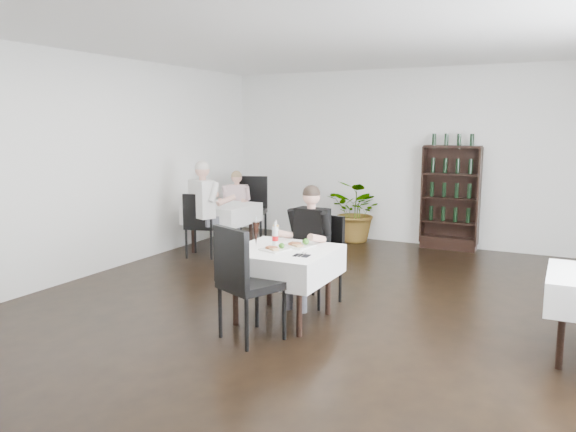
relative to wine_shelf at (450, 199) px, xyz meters
The scene contains 18 objects.
room_shell 4.40m from the wine_shelf, 97.92° to the right, with size 9.00×9.00×9.00m.
wine_shelf is the anchor object (origin of this frame).
main_table 4.41m from the wine_shelf, 101.78° to the right, with size 1.03×1.03×0.77m.
left_table 3.77m from the wine_shelf, 151.20° to the right, with size 0.98×0.98×0.77m.
potted_tree 1.60m from the wine_shelf, behind, with size 0.98×0.85×1.09m, color #295F20.
main_chair_far 3.65m from the wine_shelf, 102.66° to the right, with size 0.57×0.57×1.02m.
main_chair_near 5.11m from the wine_shelf, 100.81° to the right, with size 0.67×0.68×1.12m.
left_chair_far 3.38m from the wine_shelf, 162.69° to the right, with size 0.67×0.67×1.16m.
left_chair_near 4.10m from the wine_shelf, 144.58° to the right, with size 0.57×0.58×1.01m.
diner_main 3.84m from the wine_shelf, 103.15° to the right, with size 0.55×0.57×1.38m.
diner_left_far 3.61m from the wine_shelf, 160.30° to the right, with size 0.53×0.57×1.27m.
diner_left_near 3.98m from the wine_shelf, 144.30° to the right, with size 0.68×0.71×1.51m.
plate_far 4.22m from the wine_shelf, 100.81° to the right, with size 0.34×0.34×0.09m.
plate_near 4.51m from the wine_shelf, 101.97° to the right, with size 0.31×0.31×0.08m.
pilsner_dark 4.48m from the wine_shelf, 105.84° to the right, with size 0.08×0.08×0.32m.
pilsner_lager 4.30m from the wine_shelf, 104.23° to the right, with size 0.06×0.06×0.27m.
coke_bottle 4.38m from the wine_shelf, 103.49° to the right, with size 0.07×0.07×0.27m.
napkin_cutlery 4.55m from the wine_shelf, 97.44° to the right, with size 0.16×0.17×0.02m.
Camera 1 is at (2.32, -5.10, 2.05)m, focal length 35.00 mm.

